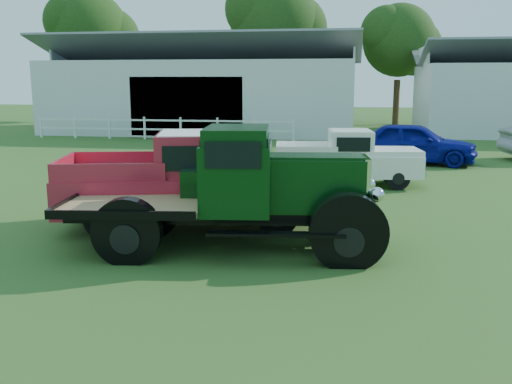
% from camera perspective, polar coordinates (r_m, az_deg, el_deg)
% --- Properties ---
extents(ground, '(120.00, 120.00, 0.00)m').
position_cam_1_polar(ground, '(9.85, -2.32, -7.31)').
color(ground, '#315C1D').
extents(shed_left, '(18.80, 10.20, 5.60)m').
position_cam_1_polar(shed_left, '(36.26, -4.82, 10.58)').
color(shed_left, silver).
rests_on(shed_left, ground).
extents(fence_rail, '(14.20, 0.16, 1.20)m').
position_cam_1_polar(fence_rail, '(30.89, -9.33, 6.30)').
color(fence_rail, white).
rests_on(fence_rail, ground).
extents(tree_a, '(6.30, 6.30, 10.50)m').
position_cam_1_polar(tree_a, '(46.67, -16.22, 13.31)').
color(tree_a, black).
rests_on(tree_a, ground).
extents(tree_b, '(6.90, 6.90, 11.50)m').
position_cam_1_polar(tree_b, '(43.63, 1.74, 14.57)').
color(tree_b, black).
rests_on(tree_b, ground).
extents(tree_c, '(5.40, 5.40, 9.00)m').
position_cam_1_polar(tree_c, '(42.27, 14.03, 12.67)').
color(tree_c, black).
rests_on(tree_c, ground).
extents(vintage_flatbed, '(6.00, 2.96, 2.29)m').
position_cam_1_polar(vintage_flatbed, '(10.47, -2.48, 0.28)').
color(vintage_flatbed, black).
rests_on(vintage_flatbed, ground).
extents(red_pickup, '(6.00, 3.44, 2.06)m').
position_cam_1_polar(red_pickup, '(12.26, -6.57, 1.27)').
color(red_pickup, '#B21F33').
rests_on(red_pickup, ground).
extents(white_pickup, '(4.61, 2.24, 1.63)m').
position_cam_1_polar(white_pickup, '(17.30, 9.08, 3.35)').
color(white_pickup, white).
rests_on(white_pickup, ground).
extents(misc_car_blue, '(4.83, 2.57, 1.56)m').
position_cam_1_polar(misc_car_blue, '(22.44, 15.48, 4.76)').
color(misc_car_blue, navy).
rests_on(misc_car_blue, ground).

